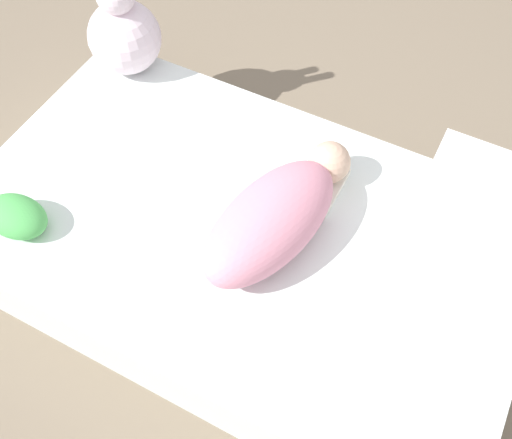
{
  "coord_description": "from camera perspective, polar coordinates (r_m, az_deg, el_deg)",
  "views": [
    {
      "loc": [
        -0.42,
        0.72,
        1.44
      ],
      "look_at": [
        -0.04,
        0.0,
        0.25
      ],
      "focal_mm": 42.0,
      "sensor_mm": 36.0,
      "label": 1
    }
  ],
  "objects": [
    {
      "name": "bed_mattress",
      "position": [
        1.58,
        -1.22,
        -2.4
      ],
      "size": [
        1.41,
        0.84,
        0.2
      ],
      "color": "white",
      "rests_on": "ground_plane"
    },
    {
      "name": "bunny_plush",
      "position": [
        1.84,
        -12.52,
        17.08
      ],
      "size": [
        0.21,
        0.21,
        0.38
      ],
      "color": "silver",
      "rests_on": "bed_mattress"
    },
    {
      "name": "burp_cloth",
      "position": [
        1.57,
        4.67,
        3.77
      ],
      "size": [
        0.19,
        0.16,
        0.02
      ],
      "color": "white",
      "rests_on": "bed_mattress"
    },
    {
      "name": "turtle_plush",
      "position": [
        1.57,
        -22.04,
        0.36
      ],
      "size": [
        0.21,
        0.12,
        0.08
      ],
      "color": "#51B756",
      "rests_on": "bed_mattress"
    },
    {
      "name": "pillow",
      "position": [
        1.56,
        21.18,
        0.56
      ],
      "size": [
        0.34,
        0.37,
        0.09
      ],
      "color": "white",
      "rests_on": "bed_mattress"
    },
    {
      "name": "ground_plane",
      "position": [
        1.66,
        -1.16,
        -4.22
      ],
      "size": [
        12.0,
        12.0,
        0.0
      ],
      "primitive_type": "plane",
      "color": "#7A6B56"
    },
    {
      "name": "swaddled_baby",
      "position": [
        1.42,
        1.91,
        0.37
      ],
      "size": [
        0.29,
        0.52,
        0.15
      ],
      "rotation": [
        0.0,
        0.0,
        4.51
      ],
      "color": "pink",
      "rests_on": "bed_mattress"
    }
  ]
}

